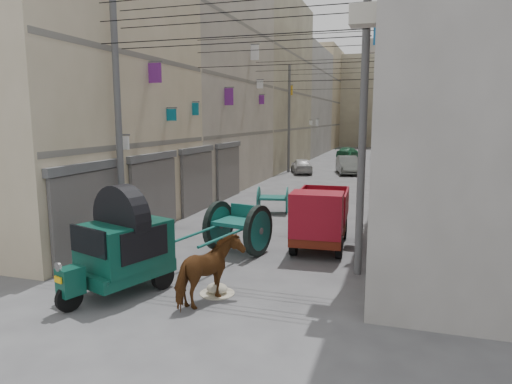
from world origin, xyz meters
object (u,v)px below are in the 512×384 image
at_px(horse, 209,271).
at_px(distant_car_white, 302,166).
at_px(feed_sack, 217,288).
at_px(mini_truck, 319,221).
at_px(second_cart, 273,199).
at_px(tonga_cart, 238,227).
at_px(auto_rickshaw, 122,245).
at_px(distant_car_green, 348,153).
at_px(distant_car_grey, 347,165).

xyz_separation_m(horse, distant_car_white, (-3.09, 24.59, -0.17)).
bearing_deg(feed_sack, horse, -84.88).
distance_m(mini_truck, second_cart, 5.82).
relative_size(tonga_cart, mini_truck, 1.01).
height_order(auto_rickshaw, feed_sack, auto_rickshaw).
bearing_deg(tonga_cart, distant_car_green, 102.51).
bearing_deg(distant_car_green, second_cart, 104.52).
distance_m(auto_rickshaw, horse, 2.27).
bearing_deg(distant_car_grey, distant_car_green, 82.50).
height_order(mini_truck, distant_car_white, mini_truck).
height_order(mini_truck, distant_car_green, mini_truck).
relative_size(auto_rickshaw, distant_car_grey, 0.73).
bearing_deg(distant_car_grey, feed_sack, -104.08).
bearing_deg(second_cart, horse, -93.15).
distance_m(distant_car_white, distant_car_grey, 3.42).
xyz_separation_m(horse, distant_car_grey, (0.23, 25.39, -0.09)).
bearing_deg(auto_rickshaw, distant_car_grey, 103.37).
height_order(horse, distant_car_white, horse).
bearing_deg(second_cart, distant_car_grey, 73.93).
distance_m(distant_car_grey, distant_car_green, 13.70).
xyz_separation_m(tonga_cart, distant_car_green, (-0.46, 35.12, -0.24)).
distance_m(auto_rickshaw, distant_car_white, 24.58).
relative_size(tonga_cart, feed_sack, 7.01).
bearing_deg(mini_truck, distant_car_grey, 90.47).
relative_size(tonga_cart, distant_car_grey, 0.91).
xyz_separation_m(second_cart, distant_car_white, (-1.81, 14.64, -0.04)).
relative_size(mini_truck, distant_car_grey, 0.90).
bearing_deg(distant_car_white, mini_truck, 83.89).
height_order(horse, distant_car_grey, horse).
bearing_deg(distant_car_green, horse, 106.44).
height_order(second_cart, distant_car_white, second_cart).
bearing_deg(tonga_cart, auto_rickshaw, -99.50).
relative_size(mini_truck, feed_sack, 6.94).
relative_size(tonga_cart, horse, 2.05).
xyz_separation_m(mini_truck, distant_car_green, (-2.81, 34.11, -0.38)).
xyz_separation_m(feed_sack, horse, (0.05, -0.56, 0.62)).
bearing_deg(auto_rickshaw, distant_car_green, 107.38).
xyz_separation_m(feed_sack, distant_car_grey, (0.28, 24.83, 0.53)).
relative_size(auto_rickshaw, feed_sack, 5.63).
relative_size(horse, distant_car_white, 0.52).
bearing_deg(tonga_cart, distant_car_grey, 99.21).
relative_size(horse, distant_car_grey, 0.44).
xyz_separation_m(mini_truck, feed_sack, (-1.67, -4.35, -0.81)).
distance_m(tonga_cart, feed_sack, 3.47).
xyz_separation_m(mini_truck, horse, (-1.62, -4.91, -0.20)).
distance_m(mini_truck, distant_car_white, 20.23).
distance_m(tonga_cart, distant_car_green, 35.13).
xyz_separation_m(distant_car_grey, distant_car_green, (-1.42, 13.63, -0.09)).
bearing_deg(feed_sack, mini_truck, 68.96).
bearing_deg(distant_car_white, distant_car_green, -117.09).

